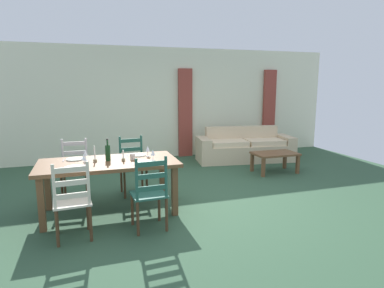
{
  "coord_description": "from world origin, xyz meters",
  "views": [
    {
      "loc": [
        -1.61,
        -4.75,
        1.8
      ],
      "look_at": [
        0.2,
        0.79,
        0.75
      ],
      "focal_mm": 30.7,
      "sensor_mm": 36.0,
      "label": 1
    }
  ],
  "objects_px": {
    "coffee_table": "(275,156)",
    "dining_table": "(109,167)",
    "dining_chair_near_left": "(72,201)",
    "wine_glass_far_right": "(148,149)",
    "dining_chair_far_left": "(75,170)",
    "dining_chair_near_right": "(150,193)",
    "coffee_cup_primary": "(133,157)",
    "wine_glass_near_left": "(84,157)",
    "wine_bottle": "(108,153)",
    "wine_glass_far_left": "(85,153)",
    "couch": "(244,148)",
    "wine_glass_near_right": "(153,153)",
    "dining_chair_far_right": "(133,165)"
  },
  "relations": [
    {
      "from": "dining_table",
      "to": "wine_glass_near_right",
      "type": "bearing_deg",
      "value": -13.83
    },
    {
      "from": "dining_chair_near_right",
      "to": "wine_glass_near_left",
      "type": "xyz_separation_m",
      "value": [
        -0.75,
        0.59,
        0.38
      ]
    },
    {
      "from": "wine_bottle",
      "to": "wine_glass_far_right",
      "type": "distance_m",
      "value": 0.59
    },
    {
      "from": "wine_glass_near_left",
      "to": "dining_chair_far_left",
      "type": "bearing_deg",
      "value": 99.65
    },
    {
      "from": "wine_glass_far_right",
      "to": "coffee_cup_primary",
      "type": "distance_m",
      "value": 0.3
    },
    {
      "from": "dining_chair_near_right",
      "to": "dining_chair_far_right",
      "type": "xyz_separation_m",
      "value": [
        0.0,
        1.51,
        0.0
      ]
    },
    {
      "from": "dining_chair_near_left",
      "to": "couch",
      "type": "bearing_deg",
      "value": 39.35
    },
    {
      "from": "dining_chair_near_right",
      "to": "wine_glass_near_left",
      "type": "bearing_deg",
      "value": 141.95
    },
    {
      "from": "coffee_cup_primary",
      "to": "couch",
      "type": "distance_m",
      "value": 3.87
    },
    {
      "from": "dining_chair_far_left",
      "to": "couch",
      "type": "distance_m",
      "value": 4.16
    },
    {
      "from": "wine_bottle",
      "to": "coffee_table",
      "type": "relative_size",
      "value": 0.35
    },
    {
      "from": "dining_table",
      "to": "coffee_table",
      "type": "distance_m",
      "value": 3.63
    },
    {
      "from": "dining_chair_near_right",
      "to": "coffee_cup_primary",
      "type": "height_order",
      "value": "dining_chair_near_right"
    },
    {
      "from": "wine_glass_far_right",
      "to": "couch",
      "type": "distance_m",
      "value": 3.6
    },
    {
      "from": "coffee_cup_primary",
      "to": "couch",
      "type": "bearing_deg",
      "value": 38.51
    },
    {
      "from": "dining_chair_far_right",
      "to": "coffee_table",
      "type": "bearing_deg",
      "value": 7.85
    },
    {
      "from": "wine_bottle",
      "to": "wine_glass_far_left",
      "type": "distance_m",
      "value": 0.32
    },
    {
      "from": "wine_glass_near_right",
      "to": "coffee_table",
      "type": "height_order",
      "value": "wine_glass_near_right"
    },
    {
      "from": "wine_glass_far_left",
      "to": "wine_glass_far_right",
      "type": "distance_m",
      "value": 0.88
    },
    {
      "from": "dining_table",
      "to": "wine_bottle",
      "type": "xyz_separation_m",
      "value": [
        -0.0,
        0.04,
        0.2
      ]
    },
    {
      "from": "wine_glass_near_left",
      "to": "wine_glass_far_right",
      "type": "bearing_deg",
      "value": 18.6
    },
    {
      "from": "dining_chair_far_left",
      "to": "coffee_table",
      "type": "bearing_deg",
      "value": 6.15
    },
    {
      "from": "dining_chair_near_left",
      "to": "couch",
      "type": "distance_m",
      "value": 4.94
    },
    {
      "from": "wine_bottle",
      "to": "wine_glass_near_right",
      "type": "height_order",
      "value": "wine_bottle"
    },
    {
      "from": "dining_chair_near_right",
      "to": "wine_bottle",
      "type": "relative_size",
      "value": 3.04
    },
    {
      "from": "dining_table",
      "to": "coffee_cup_primary",
      "type": "distance_m",
      "value": 0.36
    },
    {
      "from": "coffee_table",
      "to": "dining_table",
      "type": "bearing_deg",
      "value": -161.08
    },
    {
      "from": "dining_chair_near_left",
      "to": "wine_glass_near_right",
      "type": "distance_m",
      "value": 1.28
    },
    {
      "from": "wine_glass_far_left",
      "to": "coffee_table",
      "type": "distance_m",
      "value": 3.9
    },
    {
      "from": "dining_table",
      "to": "coffee_table",
      "type": "height_order",
      "value": "dining_table"
    },
    {
      "from": "dining_chair_near_right",
      "to": "dining_table",
      "type": "bearing_deg",
      "value": 120.04
    },
    {
      "from": "dining_table",
      "to": "dining_chair_near_right",
      "type": "height_order",
      "value": "dining_chair_near_right"
    },
    {
      "from": "wine_glass_near_right",
      "to": "dining_chair_far_left",
      "type": "bearing_deg",
      "value": 140.09
    },
    {
      "from": "wine_bottle",
      "to": "wine_glass_near_left",
      "type": "xyz_separation_m",
      "value": [
        -0.32,
        -0.2,
        -0.01
      ]
    },
    {
      "from": "dining_chair_far_left",
      "to": "dining_chair_far_right",
      "type": "height_order",
      "value": "same"
    },
    {
      "from": "dining_chair_near_left",
      "to": "couch",
      "type": "xyz_separation_m",
      "value": [
        3.81,
        3.13,
        -0.19
      ]
    },
    {
      "from": "wine_bottle",
      "to": "wine_glass_near_left",
      "type": "bearing_deg",
      "value": -148.38
    },
    {
      "from": "wine_glass_far_right",
      "to": "dining_chair_far_left",
      "type": "bearing_deg",
      "value": 150.25
    },
    {
      "from": "couch",
      "to": "dining_chair_near_right",
      "type": "bearing_deg",
      "value": -132.88
    },
    {
      "from": "dining_chair_far_left",
      "to": "coffee_cup_primary",
      "type": "relative_size",
      "value": 10.67
    },
    {
      "from": "coffee_table",
      "to": "dining_chair_near_left",
      "type": "bearing_deg",
      "value": -153.87
    },
    {
      "from": "dining_chair_far_left",
      "to": "wine_glass_near_left",
      "type": "distance_m",
      "value": 1.0
    },
    {
      "from": "coffee_cup_primary",
      "to": "dining_chair_far_right",
      "type": "bearing_deg",
      "value": 82.62
    },
    {
      "from": "wine_glass_far_left",
      "to": "couch",
      "type": "xyz_separation_m",
      "value": [
        3.64,
        2.25,
        -0.57
      ]
    },
    {
      "from": "wine_glass_near_left",
      "to": "dining_chair_near_left",
      "type": "bearing_deg",
      "value": -104.6
    },
    {
      "from": "wine_glass_near_right",
      "to": "coffee_cup_primary",
      "type": "distance_m",
      "value": 0.31
    },
    {
      "from": "dining_chair_far_left",
      "to": "dining_chair_near_right",
      "type": "bearing_deg",
      "value": -58.79
    },
    {
      "from": "dining_chair_near_left",
      "to": "dining_chair_far_right",
      "type": "height_order",
      "value": "same"
    },
    {
      "from": "wine_bottle",
      "to": "wine_glass_far_left",
      "type": "relative_size",
      "value": 1.96
    },
    {
      "from": "wine_glass_far_right",
      "to": "wine_glass_far_left",
      "type": "bearing_deg",
      "value": -179.49
    }
  ]
}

